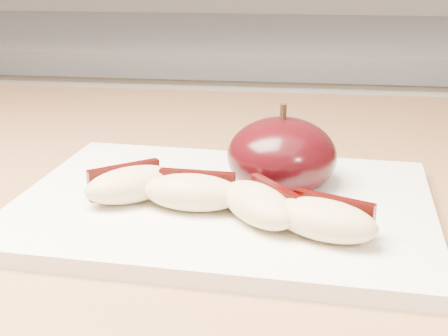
# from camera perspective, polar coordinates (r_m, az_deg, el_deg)

# --- Properties ---
(back_cabinet) EXTENTS (2.40, 0.62, 0.94)m
(back_cabinet) POSITION_cam_1_polar(r_m,az_deg,el_deg) (1.41, 6.55, -6.94)
(back_cabinet) COLOR silver
(back_cabinet) RESTS_ON ground
(cutting_board) EXTENTS (0.34, 0.26, 0.01)m
(cutting_board) POSITION_cam_1_polar(r_m,az_deg,el_deg) (0.49, 0.00, -3.46)
(cutting_board) COLOR white
(cutting_board) RESTS_ON island_counter
(apple_half) EXTENTS (0.11, 0.11, 0.08)m
(apple_half) POSITION_cam_1_polar(r_m,az_deg,el_deg) (0.52, 5.30, 1.10)
(apple_half) COLOR black
(apple_half) RESTS_ON cutting_board
(apple_wedge_a) EXTENTS (0.08, 0.07, 0.03)m
(apple_wedge_a) POSITION_cam_1_polar(r_m,az_deg,el_deg) (0.48, -8.51, -1.45)
(apple_wedge_a) COLOR #D0B684
(apple_wedge_a) RESTS_ON cutting_board
(apple_wedge_b) EXTENTS (0.08, 0.04, 0.03)m
(apple_wedge_b) POSITION_cam_1_polar(r_m,az_deg,el_deg) (0.46, -2.84, -2.17)
(apple_wedge_b) COLOR #D0B684
(apple_wedge_b) RESTS_ON cutting_board
(apple_wedge_c) EXTENTS (0.07, 0.08, 0.03)m
(apple_wedge_c) POSITION_cam_1_polar(r_m,az_deg,el_deg) (0.44, 3.33, -3.32)
(apple_wedge_c) COLOR #D0B684
(apple_wedge_c) RESTS_ON cutting_board
(apple_wedge_d) EXTENTS (0.08, 0.06, 0.03)m
(apple_wedge_d) POSITION_cam_1_polar(r_m,az_deg,el_deg) (0.42, 9.23, -4.63)
(apple_wedge_d) COLOR #D0B684
(apple_wedge_d) RESTS_ON cutting_board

